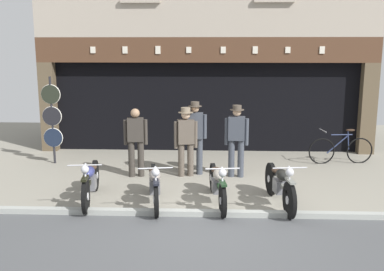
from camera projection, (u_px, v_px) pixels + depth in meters
name	position (u px, v px, depth m)	size (l,w,h in m)	color
ground	(200.00, 243.00, 7.04)	(21.68, 22.00, 0.18)	gray
shop_facade	(207.00, 85.00, 14.48)	(9.98, 4.42, 6.81)	black
motorcycle_left	(90.00, 181.00, 8.75)	(0.62, 2.03, 0.93)	black
motorcycle_center_left	(155.00, 184.00, 8.57)	(0.62, 1.96, 0.91)	black
motorcycle_center	(218.00, 183.00, 8.61)	(0.62, 2.05, 0.90)	black
motorcycle_center_right	(280.00, 184.00, 8.50)	(0.62, 1.98, 0.94)	black
salesman_left	(136.00, 139.00, 10.38)	(0.56, 0.27, 1.63)	#38332D
shopkeeper_center	(186.00, 138.00, 10.40)	(0.55, 0.35, 1.65)	brown
salesman_right	(236.00, 138.00, 10.34)	(0.56, 0.33, 1.71)	#3D424C
assistant_far_right	(195.00, 134.00, 10.55)	(0.56, 0.32, 1.76)	#3D424C
tyre_sign_pole	(52.00, 117.00, 11.50)	(0.51, 0.06, 2.29)	#232328
advert_board_near	(266.00, 87.00, 12.84)	(0.79, 0.03, 1.04)	silver
advert_board_far	(303.00, 87.00, 12.80)	(0.69, 0.03, 1.09)	silver
leaning_bicycle	(341.00, 150.00, 11.66)	(1.72, 0.50, 0.94)	black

